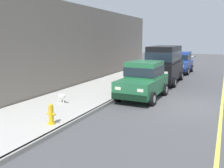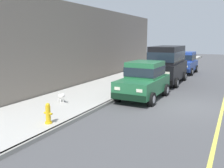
{
  "view_description": "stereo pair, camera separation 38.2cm",
  "coord_description": "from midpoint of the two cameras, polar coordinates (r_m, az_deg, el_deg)",
  "views": [
    {
      "loc": [
        1.62,
        -11.21,
        3.04
      ],
      "look_at": [
        -3.33,
        -0.63,
        0.85
      ],
      "focal_mm": 39.21,
      "sensor_mm": 36.0,
      "label": 1
    },
    {
      "loc": [
        1.96,
        -11.04,
        3.04
      ],
      "look_at": [
        -3.33,
        -0.63,
        0.85
      ],
      "focal_mm": 39.21,
      "sensor_mm": 36.0,
      "label": 2
    }
  ],
  "objects": [
    {
      "name": "car_green_hatchback",
      "position": [
        12.55,
        6.47,
        1.09
      ],
      "size": [
        2.01,
        3.83,
        1.88
      ],
      "color": "#23663D",
      "rests_on": "ground"
    },
    {
      "name": "fire_hydrant",
      "position": [
        8.69,
        -15.25,
        -6.92
      ],
      "size": [
        0.34,
        0.24,
        0.72
      ],
      "color": "gold",
      "rests_on": "sidewalk"
    },
    {
      "name": "lane_centre_line",
      "position": [
        11.53,
        23.32,
        -5.53
      ],
      "size": [
        0.12,
        57.6,
        0.01
      ],
      "primitive_type": "cube",
      "color": "#E0D64C",
      "rests_on": "ground"
    },
    {
      "name": "dog_white",
      "position": [
        11.4,
        -12.66,
        -2.88
      ],
      "size": [
        0.69,
        0.43,
        0.49
      ],
      "color": "white",
      "rests_on": "sidewalk"
    },
    {
      "name": "curb",
      "position": [
        12.55,
        0.9,
        -3.07
      ],
      "size": [
        0.16,
        64.0,
        0.14
      ],
      "primitive_type": "cube",
      "color": "gray",
      "rests_on": "ground"
    },
    {
      "name": "car_blue_hatchback",
      "position": [
        22.55,
        15.14,
        5.0
      ],
      "size": [
        2.01,
        3.83,
        1.88
      ],
      "color": "#28479E",
      "rests_on": "ground"
    },
    {
      "name": "ground_plane",
      "position": [
        11.67,
        15.44,
        -4.87
      ],
      "size": [
        80.0,
        80.0,
        0.0
      ],
      "primitive_type": "plane",
      "color": "#4C4C4F"
    },
    {
      "name": "building_facade",
      "position": [
        18.13,
        -4.34,
        9.05
      ],
      "size": [
        0.5,
        20.0,
        5.11
      ],
      "primitive_type": "cube",
      "color": "slate",
      "rests_on": "ground"
    },
    {
      "name": "car_black_van",
      "position": [
        17.18,
        11.5,
        4.91
      ],
      "size": [
        2.21,
        4.94,
        2.52
      ],
      "color": "black",
      "rests_on": "ground"
    },
    {
      "name": "sidewalk",
      "position": [
        13.37,
        -6.16,
        -2.28
      ],
      "size": [
        3.6,
        64.0,
        0.14
      ],
      "primitive_type": "cube",
      "color": "#B7B5AD",
      "rests_on": "ground"
    }
  ]
}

